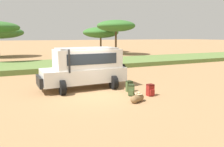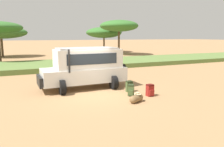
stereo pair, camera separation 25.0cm
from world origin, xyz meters
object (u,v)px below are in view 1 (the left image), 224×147
object	(u,v)px
backpack_beside_front_wheel	(129,86)
duffel_bag_low_black_case	(137,98)
backpack_near_rear_wheel	(150,90)
backpack_cluster_center	(131,90)
acacia_tree_distant_right	(101,33)
safari_vehicle	(85,67)
acacia_tree_far_right	(116,26)

from	to	relation	value
backpack_beside_front_wheel	duffel_bag_low_black_case	xyz separation A→B (m)	(-0.63, -1.90, -0.11)
backpack_near_rear_wheel	duffel_bag_low_black_case	xyz separation A→B (m)	(-1.20, -0.65, -0.12)
backpack_cluster_center	acacia_tree_distant_right	distance (m)	32.20
backpack_beside_front_wheel	backpack_cluster_center	bearing A→B (deg)	-111.42
backpack_beside_front_wheel	safari_vehicle	bearing A→B (deg)	136.38
backpack_near_rear_wheel	acacia_tree_far_right	xyz separation A→B (m)	(9.64, 23.90, 4.45)
acacia_tree_distant_right	duffel_bag_low_black_case	bearing A→B (deg)	-109.11
backpack_cluster_center	acacia_tree_distant_right	xyz separation A→B (m)	(10.54, 30.23, 3.49)
backpack_cluster_center	duffel_bag_low_black_case	bearing A→B (deg)	-106.05
backpack_near_rear_wheel	duffel_bag_low_black_case	distance (m)	1.37
safari_vehicle	backpack_near_rear_wheel	bearing A→B (deg)	-50.90
backpack_near_rear_wheel	acacia_tree_distant_right	bearing A→B (deg)	72.52
backpack_near_rear_wheel	duffel_bag_low_black_case	bearing A→B (deg)	-151.40
backpack_beside_front_wheel	acacia_tree_far_right	size ratio (longest dim) A/B	0.09
backpack_beside_front_wheel	acacia_tree_far_right	distance (m)	25.24
backpack_beside_front_wheel	acacia_tree_distant_right	bearing A→B (deg)	70.84
duffel_bag_low_black_case	backpack_beside_front_wheel	bearing A→B (deg)	71.72
safari_vehicle	backpack_near_rear_wheel	size ratio (longest dim) A/B	8.60
acacia_tree_distant_right	acacia_tree_far_right	bearing A→B (deg)	-90.24
backpack_cluster_center	acacia_tree_far_right	xyz separation A→B (m)	(10.51, 23.42, 4.47)
safari_vehicle	duffel_bag_low_black_case	bearing A→B (deg)	-70.53
safari_vehicle	acacia_tree_distant_right	world-z (taller)	acacia_tree_distant_right
backpack_cluster_center	backpack_near_rear_wheel	bearing A→B (deg)	-28.42
duffel_bag_low_black_case	acacia_tree_distant_right	xyz separation A→B (m)	(10.86, 31.35, 3.59)
safari_vehicle	acacia_tree_distant_right	size ratio (longest dim) A/B	0.74
safari_vehicle	duffel_bag_low_black_case	world-z (taller)	safari_vehicle
backpack_beside_front_wheel	acacia_tree_far_right	bearing A→B (deg)	65.74
acacia_tree_distant_right	backpack_cluster_center	bearing A→B (deg)	-109.22
backpack_cluster_center	duffel_bag_low_black_case	distance (m)	1.18
backpack_beside_front_wheel	backpack_near_rear_wheel	xyz separation A→B (m)	(0.57, -1.25, 0.00)
safari_vehicle	duffel_bag_low_black_case	size ratio (longest dim) A/B	6.46
backpack_near_rear_wheel	backpack_cluster_center	bearing A→B (deg)	151.58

